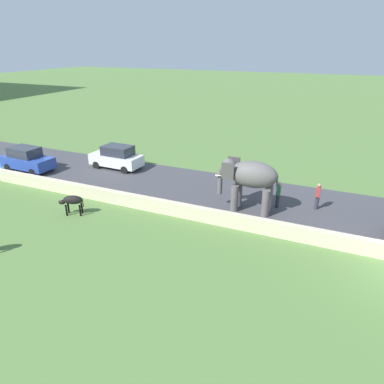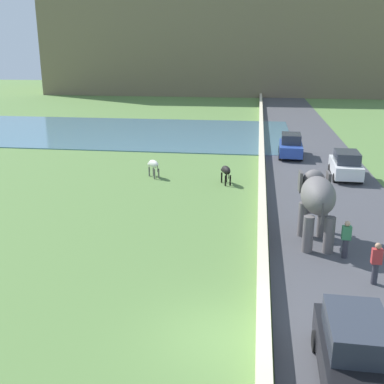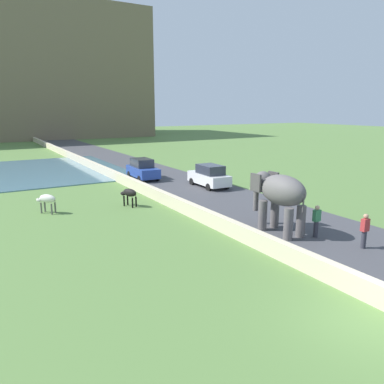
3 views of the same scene
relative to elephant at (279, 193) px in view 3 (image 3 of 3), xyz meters
name	(u,v)px [view 3 (image 3 of 3)]	position (x,y,z in m)	size (l,w,h in m)	color
ground_plane	(370,325)	(-3.42, -7.57, -2.04)	(220.00, 220.00, 0.00)	#567A3D
road_surface	(184,186)	(1.58, 12.43, -2.01)	(7.00, 120.00, 0.06)	#424247
barrier_wall	(150,192)	(-2.22, 10.43, -1.65)	(0.40, 110.00, 0.77)	beige
elephant	(279,193)	(0.00, 0.00, 0.00)	(1.48, 3.48, 2.99)	#605B5B
person_beside_elephant	(316,221)	(1.04, -1.51, -1.16)	(0.36, 0.22, 1.63)	#33333D
person_trailing	(365,231)	(1.72, -3.62, -1.16)	(0.36, 0.22, 1.63)	#33333D
car_blue	(143,169)	(0.01, 16.95, -1.14)	(1.90, 4.06, 1.80)	#2D4CA8
car_white	(209,176)	(3.15, 11.12, -1.14)	(1.89, 4.05, 1.80)	white
cow_black	(129,193)	(-4.44, 8.74, -1.20)	(0.83, 1.41, 1.15)	black
cow_white	(47,199)	(-9.24, 9.70, -1.20)	(1.13, 1.29, 1.15)	silver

